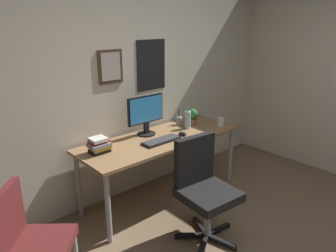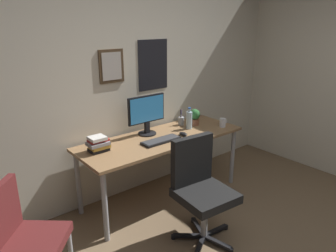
# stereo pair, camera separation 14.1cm
# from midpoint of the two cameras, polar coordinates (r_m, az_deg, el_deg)

# --- Properties ---
(wall_back) EXTENTS (4.40, 0.10, 2.60)m
(wall_back) POSITION_cam_midpoint_polar(r_m,az_deg,el_deg) (3.56, -4.79, 8.39)
(wall_back) COLOR beige
(wall_back) RESTS_ON ground_plane
(desk) EXTENTS (1.85, 0.68, 0.73)m
(desk) POSITION_cam_midpoint_polar(r_m,az_deg,el_deg) (3.44, 0.12, -3.11)
(desk) COLOR #936D47
(desk) RESTS_ON ground_plane
(office_chair) EXTENTS (0.56, 0.57, 0.95)m
(office_chair) POSITION_cam_midpoint_polar(r_m,az_deg,el_deg) (2.88, 7.19, -10.52)
(office_chair) COLOR black
(office_chair) RESTS_ON ground_plane
(side_chair) EXTENTS (0.59, 0.59, 0.88)m
(side_chair) POSITION_cam_midpoint_polar(r_m,az_deg,el_deg) (2.51, -23.11, -17.62)
(side_chair) COLOR #591E1E
(side_chair) RESTS_ON ground_plane
(monitor) EXTENTS (0.46, 0.20, 0.43)m
(monitor) POSITION_cam_midpoint_polar(r_m,az_deg,el_deg) (3.43, -2.70, 2.32)
(monitor) COLOR black
(monitor) RESTS_ON desk
(keyboard) EXTENTS (0.43, 0.15, 0.03)m
(keyboard) POSITION_cam_midpoint_polar(r_m,az_deg,el_deg) (3.28, -0.01, -2.63)
(keyboard) COLOR black
(keyboard) RESTS_ON desk
(computer_mouse) EXTENTS (0.06, 0.11, 0.04)m
(computer_mouse) POSITION_cam_midpoint_polar(r_m,az_deg,el_deg) (3.46, 3.92, -1.44)
(computer_mouse) COLOR black
(computer_mouse) RESTS_ON desk
(water_bottle) EXTENTS (0.07, 0.07, 0.25)m
(water_bottle) POSITION_cam_midpoint_polar(r_m,az_deg,el_deg) (3.66, 4.93, 1.12)
(water_bottle) COLOR silver
(water_bottle) RESTS_ON desk
(coffee_mug_near) EXTENTS (0.11, 0.07, 0.10)m
(coffee_mug_near) POSITION_cam_midpoint_polar(r_m,az_deg,el_deg) (3.79, 10.89, 0.60)
(coffee_mug_near) COLOR white
(coffee_mug_near) RESTS_ON desk
(potted_plant) EXTENTS (0.13, 0.13, 0.20)m
(potted_plant) POSITION_cam_midpoint_polar(r_m,az_deg,el_deg) (3.79, 5.86, 1.72)
(potted_plant) COLOR brown
(potted_plant) RESTS_ON desk
(pen_cup) EXTENTS (0.07, 0.07, 0.20)m
(pen_cup) POSITION_cam_midpoint_polar(r_m,az_deg,el_deg) (3.80, 3.44, 1.00)
(pen_cup) COLOR #9EA0A5
(pen_cup) RESTS_ON desk
(book_stack_left) EXTENTS (0.20, 0.15, 0.15)m
(book_stack_left) POSITION_cam_midpoint_polar(r_m,az_deg,el_deg) (3.07, -11.15, -3.22)
(book_stack_left) COLOR black
(book_stack_left) RESTS_ON desk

